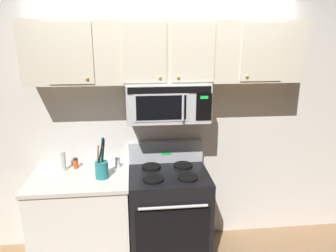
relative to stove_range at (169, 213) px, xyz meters
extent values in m
cube|color=silver|center=(0.00, 0.37, 0.88)|extent=(5.20, 0.10, 2.70)
cube|color=black|center=(0.00, 0.00, -0.02)|extent=(0.76, 0.64, 0.90)
cube|color=black|center=(0.00, -0.33, -0.03)|extent=(0.67, 0.01, 0.52)
cylinder|color=#B7BABF|center=(0.00, -0.36, 0.27)|extent=(0.61, 0.03, 0.03)
cube|color=#B7BABF|center=(0.00, 0.28, 0.54)|extent=(0.76, 0.07, 0.22)
cube|color=#19D83F|center=(0.00, 0.24, 0.54)|extent=(0.10, 0.00, 0.04)
cylinder|color=black|center=(-0.16, -0.14, 0.44)|extent=(0.19, 0.19, 0.02)
cylinder|color=black|center=(0.16, -0.14, 0.44)|extent=(0.19, 0.19, 0.02)
cylinder|color=black|center=(-0.16, 0.14, 0.44)|extent=(0.19, 0.19, 0.02)
cylinder|color=black|center=(0.16, 0.14, 0.44)|extent=(0.19, 0.19, 0.02)
cube|color=#B7BABF|center=(0.00, 0.12, 1.11)|extent=(0.76, 0.39, 0.35)
cube|color=black|center=(0.00, -0.08, 1.25)|extent=(0.73, 0.01, 0.06)
cube|color=#B7BABF|center=(-0.07, -0.08, 1.09)|extent=(0.49, 0.01, 0.25)
cube|color=black|center=(-0.08, -0.08, 1.09)|extent=(0.44, 0.01, 0.22)
cube|color=black|center=(0.30, -0.08, 1.09)|extent=(0.14, 0.01, 0.25)
cube|color=#19D83F|center=(0.30, -0.08, 1.18)|extent=(0.07, 0.00, 0.03)
cylinder|color=#B7BABF|center=(0.11, -0.10, 1.09)|extent=(0.02, 0.02, 0.23)
cube|color=beige|center=(0.00, 0.15, 1.56)|extent=(2.50, 0.33, 0.55)
cube|color=beige|center=(-0.83, -0.02, 1.56)|extent=(0.38, 0.01, 0.51)
sphere|color=tan|center=(-0.70, -0.03, 1.35)|extent=(0.03, 0.03, 0.03)
cube|color=beige|center=(-0.21, -0.02, 1.56)|extent=(0.38, 0.01, 0.51)
sphere|color=tan|center=(-0.08, -0.03, 1.35)|extent=(0.03, 0.03, 0.03)
cube|color=beige|center=(0.21, -0.02, 1.56)|extent=(0.38, 0.01, 0.51)
sphere|color=tan|center=(0.08, -0.03, 1.35)|extent=(0.03, 0.03, 0.03)
cube|color=beige|center=(0.83, -0.02, 1.56)|extent=(0.38, 0.01, 0.51)
sphere|color=tan|center=(0.70, -0.03, 1.35)|extent=(0.03, 0.03, 0.03)
cube|color=white|center=(-0.84, 0.01, -0.04)|extent=(0.90, 0.62, 0.86)
cube|color=beige|center=(-0.84, 0.01, 0.41)|extent=(0.93, 0.65, 0.03)
cylinder|color=teal|center=(-0.62, -0.04, 0.51)|extent=(0.12, 0.12, 0.16)
cylinder|color=#A87A47|center=(-0.65, -0.03, 0.64)|extent=(0.04, 0.07, 0.24)
cylinder|color=teal|center=(-0.62, -0.02, 0.67)|extent=(0.05, 0.07, 0.31)
cylinder|color=black|center=(-0.63, -0.05, 0.67)|extent=(0.09, 0.04, 0.31)
cylinder|color=black|center=(-0.60, -0.04, 0.66)|extent=(0.05, 0.02, 0.29)
cylinder|color=white|center=(-0.49, 0.19, 0.48)|extent=(0.05, 0.05, 0.09)
cylinder|color=#B7BABF|center=(-0.49, 0.19, 0.53)|extent=(0.05, 0.05, 0.02)
cylinder|color=#B7B2A8|center=(-1.01, 0.17, 0.53)|extent=(0.05, 0.05, 0.19)
cylinder|color=#C64C19|center=(-0.90, 0.22, 0.48)|extent=(0.05, 0.05, 0.09)
cylinder|color=black|center=(-0.90, 0.22, 0.53)|extent=(0.05, 0.05, 0.02)
camera|label=1|loc=(-0.31, -2.80, 1.72)|focal=34.25mm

